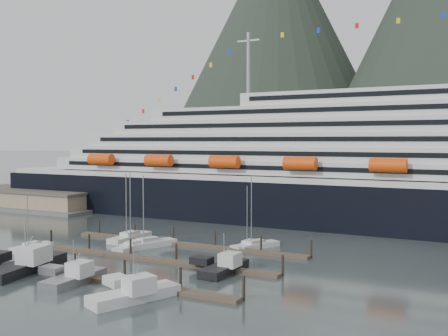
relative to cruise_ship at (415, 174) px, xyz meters
The scene contains 16 objects.
ground 63.76m from the cruise_ship, 118.66° to the right, with size 1600.00×1600.00×0.00m, color #465252.
cruise_ship is the anchor object (origin of this frame).
warehouse 103.31m from the cruise_ship, behind, with size 46.00×20.00×5.80m.
dock_near 74.63m from the cruise_ship, 118.31° to the right, with size 48.18×2.28×3.20m.
dock_mid 63.65m from the cruise_ship, 123.96° to the right, with size 48.18×2.28×3.20m.
dock_far 53.59m from the cruise_ship, 131.95° to the right, with size 48.18×2.28×3.20m.
sailboat_a 79.68m from the cruise_ship, 136.34° to the right, with size 2.91×8.03×10.59m.
sailboat_b 62.67m from the cruise_ship, 132.10° to the right, with size 2.77×9.63×14.33m.
sailboat_c 59.89m from the cruise_ship, 132.75° to the right, with size 6.72×10.89×13.64m.
sailboat_e 62.41m from the cruise_ship, 140.22° to the right, with size 2.78×10.71×13.45m.
sailboat_f 43.77m from the cruise_ship, 124.07° to the right, with size 2.64×7.92×11.58m.
sailboat_g 43.10m from the cruise_ship, 122.63° to the right, with size 6.39×9.78×13.46m.
trawler_a 81.10m from the cruise_ship, 124.71° to the right, with size 11.22×15.40×8.25m.
trawler_b 76.87m from the cruise_ship, 117.14° to the right, with size 7.74×10.15×6.48m.
trawler_d 74.38m from the cruise_ship, 108.12° to the right, with size 9.75×11.83×6.77m.
trawler_e 57.78m from the cruise_ship, 109.93° to the right, with size 7.65×10.04×6.45m.
Camera 1 is at (45.64, -65.27, 19.31)m, focal length 42.00 mm.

